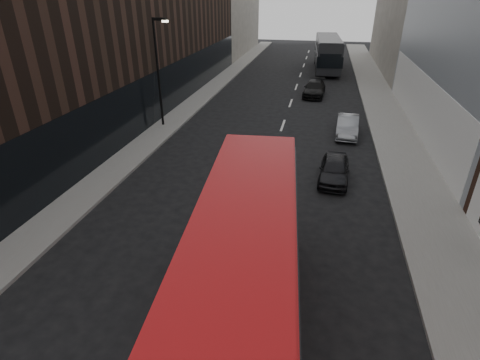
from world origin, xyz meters
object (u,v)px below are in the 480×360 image
Objects in this scene: car_b at (347,126)px; street_lamp at (159,66)px; car_a at (334,169)px; grey_bus at (327,53)px; car_c at (314,89)px; red_bus at (243,279)px.

street_lamp is at bearing -172.70° from car_b.
car_b is (0.90, 6.93, 0.03)m from car_a.
grey_bus is 12.71m from car_c.
street_lamp reaches higher than car_c.
grey_bus is at bearing 64.96° from street_lamp.
car_a is 0.92× the size of car_b.
car_a is at bearing -27.17° from street_lamp.
grey_bus is at bearing 88.98° from car_c.
red_bus is 2.75× the size of car_b.
car_c is (-1.62, 16.92, 0.04)m from car_a.
car_b is at bearing -89.07° from grey_bus.
street_lamp reaches higher than grey_bus.
car_c reaches higher than car_a.
car_b is (12.59, 0.93, -3.54)m from street_lamp.
street_lamp is 26.05m from grey_bus.
red_bus is 2.40× the size of car_c.
car_c is (0.86, 27.65, -1.72)m from red_bus.
car_a is at bearing -91.76° from grey_bus.
car_b is (1.61, -22.58, -1.35)m from grey_bus.
street_lamp reaches higher than car_a.
grey_bus is (1.78, 40.25, -0.37)m from red_bus.
red_bus reaches higher than grey_bus.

